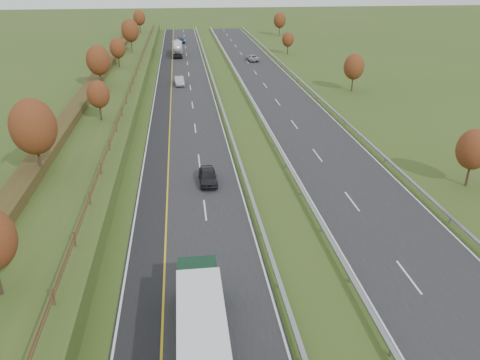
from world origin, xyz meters
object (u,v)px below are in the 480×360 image
at_px(box_lorry, 204,360).
at_px(road_tanker, 177,48).
at_px(car_dark_near, 208,176).
at_px(car_silver_mid, 179,81).
at_px(car_oncoming, 252,58).
at_px(car_small_far, 181,41).

xyz_separation_m(box_lorry, road_tanker, (-1.01, 103.35, -0.47)).
relative_size(car_dark_near, car_silver_mid, 0.94).
bearing_deg(car_silver_mid, road_tanker, 85.82).
bearing_deg(car_oncoming, car_dark_near, 72.32).
bearing_deg(car_small_far, box_lorry, -97.86).
bearing_deg(car_small_far, car_oncoming, -69.54).
relative_size(car_small_far, car_oncoming, 0.93).
distance_m(road_tanker, car_dark_near, 77.28).
distance_m(road_tanker, car_oncoming, 20.08).
xyz_separation_m(road_tanker, car_dark_near, (2.79, -77.23, -1.06)).
bearing_deg(road_tanker, car_oncoming, -29.32).
height_order(box_lorry, car_dark_near, box_lorry).
height_order(box_lorry, car_silver_mid, box_lorry).
bearing_deg(car_silver_mid, car_small_far, 84.58).
height_order(box_lorry, car_oncoming, box_lorry).
relative_size(car_dark_near, car_small_far, 0.94).
height_order(car_dark_near, car_oncoming, car_dark_near).
bearing_deg(box_lorry, car_small_far, 89.99).
xyz_separation_m(road_tanker, car_small_far, (1.04, 20.70, -1.13)).
bearing_deg(car_oncoming, car_silver_mid, 47.49).
bearing_deg(box_lorry, car_dark_near, 86.09).
distance_m(car_silver_mid, car_oncoming, 28.67).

